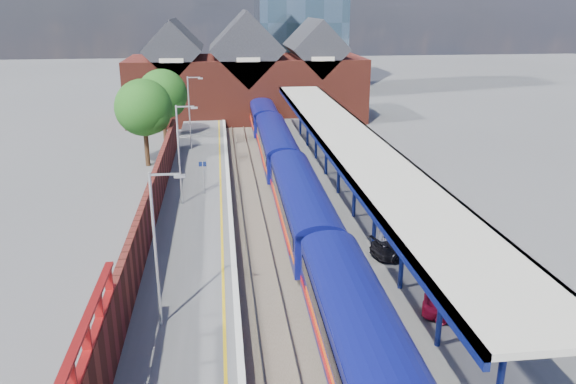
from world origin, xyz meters
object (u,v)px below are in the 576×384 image
object	(u,v)px
train	(287,168)
lamp_post_c	(181,149)
parked_car_dark	(409,244)
parked_car_blue	(394,194)
platform_sign	(203,172)
lamp_post_d	(191,108)
parked_car_red	(465,308)
lamp_post_b	(158,241)
parked_car_silver	(419,243)

from	to	relation	value
train	lamp_post_c	distance (m)	9.38
train	parked_car_dark	size ratio (longest dim) A/B	14.69
parked_car_blue	platform_sign	bearing A→B (deg)	64.07
train	lamp_post_d	xyz separation A→B (m)	(-7.86, 11.75, 2.87)
lamp_post_c	parked_car_dark	world-z (taller)	lamp_post_c
parked_car_dark	parked_car_red	bearing A→B (deg)	164.22
lamp_post_b	lamp_post_d	xyz separation A→B (m)	(0.00, 32.00, 0.00)
parked_car_silver	parked_car_dark	bearing A→B (deg)	87.39
parked_car_silver	parked_car_dark	distance (m)	0.58
lamp_post_c	parked_car_blue	bearing A→B (deg)	-5.73
parked_car_silver	lamp_post_b	bearing A→B (deg)	127.58
lamp_post_b	platform_sign	distance (m)	18.20
lamp_post_b	parked_car_dark	world-z (taller)	lamp_post_b
lamp_post_d	platform_sign	size ratio (longest dim) A/B	2.80
train	parked_car_red	world-z (taller)	train
lamp_post_d	parked_car_blue	world-z (taller)	lamp_post_d
platform_sign	parked_car_blue	xyz separation A→B (m)	(13.50, -3.49, -1.07)
platform_sign	parked_car_dark	size ratio (longest dim) A/B	0.56
lamp_post_b	parked_car_dark	distance (m)	14.63
platform_sign	parked_car_blue	world-z (taller)	platform_sign
lamp_post_d	parked_car_red	size ratio (longest dim) A/B	1.89
train	parked_car_silver	xyz separation A→B (m)	(5.72, -14.66, -0.37)
train	lamp_post_c	xyz separation A→B (m)	(-7.86, -4.25, 2.87)
lamp_post_c	parked_car_dark	size ratio (longest dim) A/B	1.56
parked_car_dark	parked_car_blue	xyz separation A→B (m)	(1.83, 8.74, -0.03)
lamp_post_d	parked_car_silver	distance (m)	29.87
train	lamp_post_d	world-z (taller)	lamp_post_d
lamp_post_b	parked_car_red	world-z (taller)	lamp_post_b
lamp_post_c	lamp_post_d	world-z (taller)	same
train	parked_car_red	xyz separation A→B (m)	(5.40, -21.59, -0.49)
lamp_post_d	parked_car_silver	xyz separation A→B (m)	(13.57, -26.41, -3.24)
parked_car_red	parked_car_silver	world-z (taller)	parked_car_silver
lamp_post_c	parked_car_red	world-z (taller)	lamp_post_c
lamp_post_c	parked_car_red	bearing A→B (deg)	-52.59
train	lamp_post_c	size ratio (longest dim) A/B	9.42
platform_sign	parked_car_dark	distance (m)	16.94
platform_sign	parked_car_silver	bearing A→B (deg)	-45.46
lamp_post_d	parked_car_blue	size ratio (longest dim) A/B	1.57
parked_car_dark	parked_car_blue	size ratio (longest dim) A/B	1.01
parked_car_dark	lamp_post_d	bearing A→B (deg)	8.78
lamp_post_c	parked_car_red	size ratio (longest dim) A/B	1.89
lamp_post_d	train	bearing A→B (deg)	-56.23
lamp_post_b	lamp_post_c	xyz separation A→B (m)	(0.00, 16.00, 0.00)
parked_car_silver	parked_car_blue	distance (m)	9.01
train	parked_car_blue	world-z (taller)	train
parked_car_red	parked_car_silver	distance (m)	6.93
lamp_post_c	lamp_post_d	size ratio (longest dim) A/B	1.00
lamp_post_d	parked_car_red	distance (m)	36.03
lamp_post_b	parked_car_dark	bearing A→B (deg)	23.87
train	parked_car_blue	distance (m)	9.07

